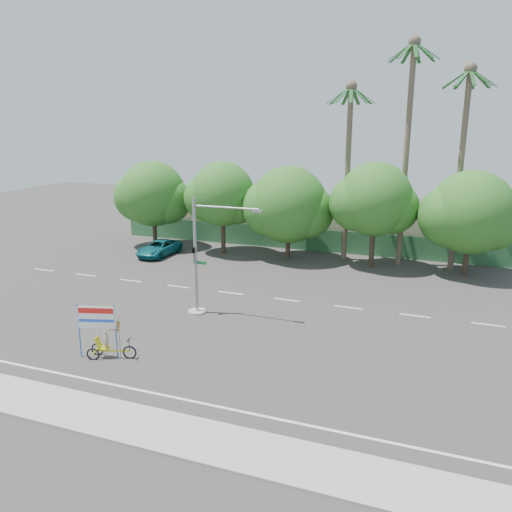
% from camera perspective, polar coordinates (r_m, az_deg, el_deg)
% --- Properties ---
extents(ground, '(120.00, 120.00, 0.00)m').
position_cam_1_polar(ground, '(26.46, -5.82, -10.00)').
color(ground, '#33302D').
rests_on(ground, ground).
extents(sidewalk_near, '(50.00, 2.40, 0.12)m').
position_cam_1_polar(sidewalk_near, '(20.80, -15.40, -17.67)').
color(sidewalk_near, gray).
rests_on(sidewalk_near, ground).
extents(fence, '(38.00, 0.08, 2.00)m').
position_cam_1_polar(fence, '(45.44, 6.15, 1.86)').
color(fence, '#336B3D').
rests_on(fence, ground).
extents(building_left, '(12.00, 8.00, 4.00)m').
position_cam_1_polar(building_left, '(52.63, -3.20, 4.79)').
color(building_left, '#C3B49B').
rests_on(building_left, ground).
extents(building_right, '(14.00, 8.00, 3.60)m').
position_cam_1_polar(building_right, '(48.45, 16.74, 3.09)').
color(building_right, '#C3B49B').
rests_on(building_right, ground).
extents(tree_far_left, '(7.14, 6.00, 7.96)m').
position_cam_1_polar(tree_far_left, '(47.09, -11.75, 6.74)').
color(tree_far_left, '#473828').
rests_on(tree_far_left, ground).
extents(tree_left, '(6.66, 5.60, 8.07)m').
position_cam_1_polar(tree_left, '(43.75, -3.90, 6.82)').
color(tree_left, '#473828').
rests_on(tree_left, ground).
extents(tree_center, '(7.62, 6.40, 7.85)m').
position_cam_1_polar(tree_center, '(41.75, 3.67, 5.63)').
color(tree_center, '#473828').
rests_on(tree_center, ground).
extents(tree_right, '(6.90, 5.80, 8.36)m').
position_cam_1_polar(tree_right, '(40.20, 13.34, 6.03)').
color(tree_right, '#473828').
rests_on(tree_right, ground).
extents(tree_far_right, '(7.38, 6.20, 7.94)m').
position_cam_1_polar(tree_far_right, '(40.05, 23.27, 4.33)').
color(tree_far_right, '#473828').
rests_on(tree_far_right, ground).
extents(palm_tall, '(3.73, 3.79, 17.45)m').
position_cam_1_polar(palm_tall, '(41.09, 16.96, 13.30)').
color(palm_tall, '#70604C').
rests_on(palm_tall, ground).
extents(palm_mid, '(3.73, 3.79, 15.45)m').
position_cam_1_polar(palm_mid, '(41.03, 22.52, 11.34)').
color(palm_mid, '#70604C').
rests_on(palm_mid, ground).
extents(palm_short, '(3.73, 3.79, 14.45)m').
position_cam_1_polar(palm_short, '(41.69, 10.50, 11.48)').
color(palm_short, '#70604C').
rests_on(palm_short, ground).
extents(traffic_signal, '(4.72, 1.10, 7.00)m').
position_cam_1_polar(traffic_signal, '(29.73, -6.39, -1.21)').
color(traffic_signal, gray).
rests_on(traffic_signal, ground).
extents(trike_billboard, '(2.73, 1.11, 2.78)m').
position_cam_1_polar(trike_billboard, '(25.58, -17.05, -8.76)').
color(trike_billboard, black).
rests_on(trike_billboard, ground).
extents(pickup_truck, '(2.41, 4.89, 1.34)m').
position_cam_1_polar(pickup_truck, '(44.30, -11.02, 0.90)').
color(pickup_truck, '#0E5E67').
rests_on(pickup_truck, ground).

